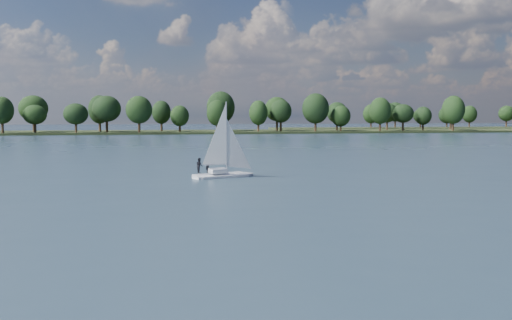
# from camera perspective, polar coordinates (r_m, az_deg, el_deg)

# --- Properties ---
(ground) EXTENTS (700.00, 700.00, 0.00)m
(ground) POSITION_cam_1_polar(r_m,az_deg,el_deg) (115.68, -4.61, 1.11)
(ground) COLOR #233342
(ground) RESTS_ON ground
(far_shore) EXTENTS (660.00, 40.00, 1.50)m
(far_shore) POSITION_cam_1_polar(r_m,az_deg,el_deg) (227.23, -7.77, 2.71)
(far_shore) COLOR black
(far_shore) RESTS_ON ground
(far_shore_back) EXTENTS (220.00, 30.00, 1.40)m
(far_shore_back) POSITION_cam_1_polar(r_m,az_deg,el_deg) (324.70, 21.18, 2.95)
(far_shore_back) COLOR black
(far_shore_back) RESTS_ON ground
(sailboat) EXTENTS (6.75, 4.08, 8.60)m
(sailboat) POSITION_cam_1_polar(r_m,az_deg,el_deg) (61.84, -3.53, 0.46)
(sailboat) COLOR silver
(sailboat) RESTS_ON ground
(treeline) EXTENTS (562.76, 73.71, 18.11)m
(treeline) POSITION_cam_1_polar(r_m,az_deg,el_deg) (222.89, -10.30, 4.72)
(treeline) COLOR black
(treeline) RESTS_ON ground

